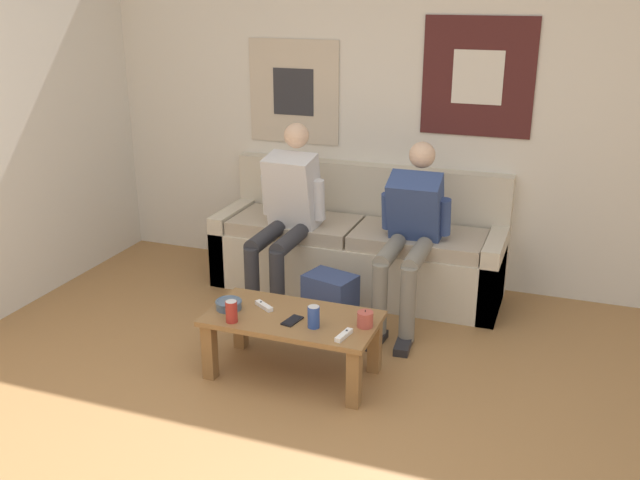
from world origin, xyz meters
The scene contains 13 objects.
wall_back centered at (0.00, 2.73, 1.28)m, with size 10.00×0.07×2.55m.
couch centered at (-0.17, 2.39, 0.30)m, with size 2.08×0.69×0.88m.
coffee_table centered at (-0.15, 1.05, 0.30)m, with size 0.97×0.50×0.37m.
person_seated_adult centered at (-0.58, 2.00, 0.66)m, with size 0.47×0.87×1.23m.
person_seated_teen centered at (0.29, 2.03, 0.63)m, with size 0.47×0.93×1.15m.
backpack centered at (-0.14, 1.65, 0.18)m, with size 0.36×0.31×0.38m.
ceramic_bowl centered at (-0.53, 1.01, 0.40)m, with size 0.15×0.15×0.05m.
pillar_candle centered at (0.27, 1.07, 0.41)m, with size 0.09×0.09×0.10m.
drink_can_blue centered at (0.01, 0.96, 0.43)m, with size 0.07×0.07×0.12m.
drink_can_red centered at (-0.44, 0.87, 0.43)m, with size 0.07×0.07×0.12m.
game_controller_near_left centered at (-0.34, 1.10, 0.38)m, with size 0.14×0.11×0.03m.
game_controller_near_right centered at (0.20, 0.91, 0.38)m, with size 0.06×0.15×0.03m.
cell_phone centered at (-0.12, 0.99, 0.37)m, with size 0.09×0.15×0.01m.
Camera 1 is at (1.24, -2.29, 2.12)m, focal length 40.00 mm.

